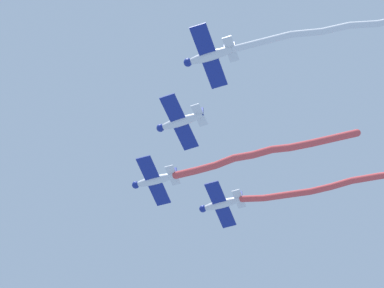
{
  "coord_description": "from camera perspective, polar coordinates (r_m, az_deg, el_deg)",
  "views": [
    {
      "loc": [
        46.38,
        -24.77,
        6.11
      ],
      "look_at": [
        7.79,
        -2.39,
        67.01
      ],
      "focal_mm": 61.62,
      "sensor_mm": 36.0,
      "label": 1
    }
  ],
  "objects": [
    {
      "name": "airplane_lead",
      "position": [
        78.94,
        -3.29,
        -3.15
      ],
      "size": [
        6.43,
        6.83,
        1.92
      ],
      "rotation": [
        0.0,
        0.0,
        3.88
      ],
      "color": "silver"
    },
    {
      "name": "airplane_right_wing",
      "position": [
        81.73,
        2.52,
        -5.21
      ],
      "size": [
        6.31,
        6.92,
        1.92
      ],
      "rotation": [
        0.0,
        0.0,
        3.85
      ],
      "color": "silver"
    },
    {
      "name": "smoke_trail_right_wing",
      "position": [
        79.99,
        11.15,
        -3.71
      ],
      "size": [
        15.11,
        13.92,
        2.93
      ],
      "color": "#DB4C4C"
    },
    {
      "name": "smoke_trail_lead",
      "position": [
        77.84,
        6.3,
        -0.81
      ],
      "size": [
        15.91,
        16.48,
        2.37
      ],
      "color": "#DB4C4C"
    },
    {
      "name": "airplane_slot",
      "position": [
        69.06,
        1.51,
        7.63
      ],
      "size": [
        6.34,
        6.9,
        1.92
      ],
      "rotation": [
        0.0,
        0.0,
        3.86
      ],
      "color": "silver"
    },
    {
      "name": "airplane_left_wing",
      "position": [
        73.73,
        -1.05,
        1.94
      ],
      "size": [
        6.25,
        7.03,
        1.92
      ],
      "rotation": [
        0.0,
        0.0,
        3.82
      ],
      "color": "silver"
    },
    {
      "name": "smoke_trail_slot",
      "position": [
        71.54,
        15.74,
        9.88
      ],
      "size": [
        17.66,
        25.05,
        3.74
      ],
      "color": "white"
    }
  ]
}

